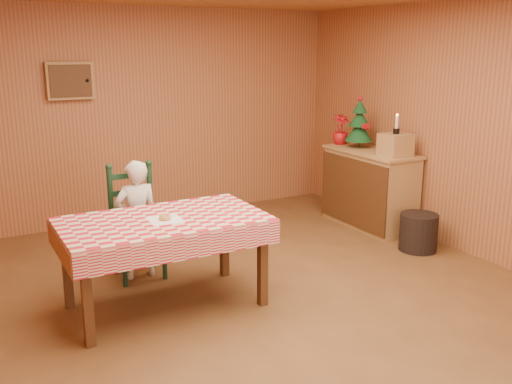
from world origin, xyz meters
TOP-DOWN VIEW (x-y plane):
  - ground at (0.00, 0.00)m, footprint 6.00×6.00m
  - cabin_walls at (-0.00, 0.53)m, footprint 5.10×6.05m
  - dining_table at (-0.74, 0.42)m, footprint 1.66×0.96m
  - ladder_chair at (-0.74, 1.21)m, footprint 0.44×0.40m
  - seated_child at (-0.74, 1.15)m, footprint 0.41×0.27m
  - napkin at (-0.74, 0.37)m, footprint 0.27×0.27m
  - donut at (-0.74, 0.37)m, footprint 0.11×0.11m
  - shelf_unit at (2.20, 1.37)m, footprint 0.54×1.24m
  - crate at (2.21, 0.97)m, footprint 0.31×0.31m
  - christmas_tree at (2.21, 1.62)m, footprint 0.34×0.34m
  - flower_arrangement at (2.16, 1.92)m, footprint 0.25×0.25m
  - candle_set at (2.21, 0.97)m, footprint 0.07×0.07m
  - storage_bin at (2.10, 0.42)m, footprint 0.52×0.52m

SIDE VIEW (x-z plane):
  - ground at x=0.00m, z-range 0.00..0.00m
  - storage_bin at x=2.10m, z-range 0.00..0.40m
  - shelf_unit at x=2.20m, z-range 0.00..0.93m
  - ladder_chair at x=-0.74m, z-range -0.04..1.04m
  - seated_child at x=-0.74m, z-range 0.00..1.12m
  - dining_table at x=-0.74m, z-range 0.30..1.07m
  - napkin at x=-0.74m, z-range 0.77..0.77m
  - donut at x=-0.74m, z-range 0.77..0.81m
  - crate at x=2.21m, z-range 0.93..1.18m
  - flower_arrangement at x=2.16m, z-range 0.93..1.30m
  - christmas_tree at x=2.21m, z-range 0.90..1.52m
  - candle_set at x=2.21m, z-range 1.13..1.36m
  - cabin_walls at x=0.00m, z-range 0.50..3.15m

